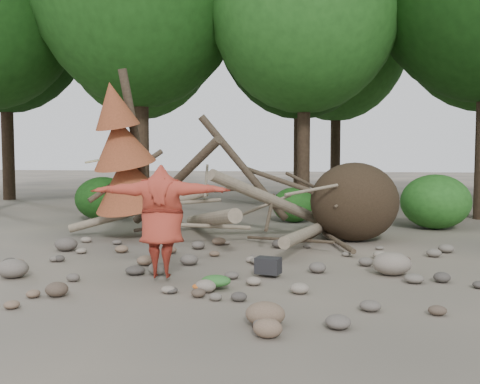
# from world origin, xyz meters

# --- Properties ---
(ground) EXTENTS (120.00, 120.00, 0.00)m
(ground) POSITION_xyz_m (0.00, 0.00, 0.00)
(ground) COLOR #514C44
(ground) RESTS_ON ground
(deadfall_pile) EXTENTS (8.55, 5.24, 3.30)m
(deadfall_pile) POSITION_xyz_m (2.02, 4.24, 0.95)
(deadfall_pile) COLOR #332619
(deadfall_pile) RESTS_ON ground
(dead_conifer) EXTENTS (2.06, 2.16, 4.35)m
(dead_conifer) POSITION_xyz_m (-3.12, 3.37, 2.11)
(dead_conifer) COLOR #4C3F30
(dead_conifer) RESTS_ON ground
(bush_left) EXTENTS (1.80, 1.80, 1.44)m
(bush_left) POSITION_xyz_m (-5.50, 7.20, 0.72)
(bush_left) COLOR #174612
(bush_left) RESTS_ON ground
(bush_mid) EXTENTS (1.40, 1.40, 1.12)m
(bush_mid) POSITION_xyz_m (0.80, 7.80, 0.56)
(bush_mid) COLOR #205819
(bush_mid) RESTS_ON ground
(bush_right) EXTENTS (2.00, 2.00, 1.60)m
(bush_right) POSITION_xyz_m (5.00, 7.00, 0.80)
(bush_right) COLOR #286920
(bush_right) RESTS_ON ground
(frisbee_thrower) EXTENTS (2.54, 0.98, 2.02)m
(frisbee_thrower) POSITION_xyz_m (-0.75, -0.71, 1.04)
(frisbee_thrower) COLOR #A73525
(frisbee_thrower) RESTS_ON ground
(backpack) EXTENTS (0.48, 0.38, 0.29)m
(backpack) POSITION_xyz_m (0.99, -0.02, 0.14)
(backpack) COLOR black
(backpack) RESTS_ON ground
(cloth_green) EXTENTS (0.48, 0.40, 0.18)m
(cloth_green) POSITION_xyz_m (0.28, -1.07, 0.09)
(cloth_green) COLOR #2F6D2B
(cloth_green) RESTS_ON ground
(cloth_orange) EXTENTS (0.26, 0.21, 0.10)m
(cloth_orange) POSITION_xyz_m (0.08, -1.31, 0.05)
(cloth_orange) COLOR #BB5A20
(cloth_orange) RESTS_ON ground
(boulder_front_left) EXTENTS (0.55, 0.50, 0.33)m
(boulder_front_left) POSITION_xyz_m (-3.44, -0.92, 0.17)
(boulder_front_left) COLOR #70665D
(boulder_front_left) RESTS_ON ground
(boulder_front_right) EXTENTS (0.51, 0.46, 0.30)m
(boulder_front_right) POSITION_xyz_m (1.31, -2.74, 0.15)
(boulder_front_right) COLOR brown
(boulder_front_right) RESTS_ON ground
(boulder_mid_right) EXTENTS (0.69, 0.62, 0.41)m
(boulder_mid_right) POSITION_xyz_m (3.17, 0.52, 0.21)
(boulder_mid_right) COLOR gray
(boulder_mid_right) RESTS_ON ground
(boulder_mid_left) EXTENTS (0.51, 0.46, 0.31)m
(boulder_mid_left) POSITION_xyz_m (-3.83, 1.68, 0.15)
(boulder_mid_left) COLOR #5B534D
(boulder_mid_left) RESTS_ON ground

